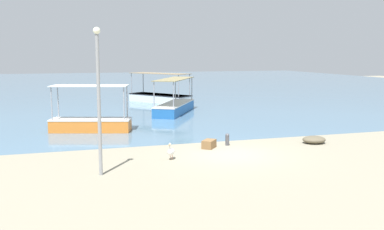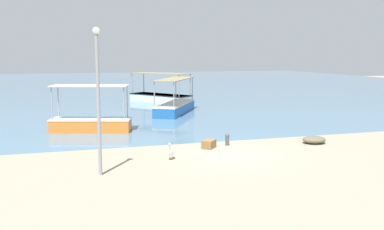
{
  "view_description": "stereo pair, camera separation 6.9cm",
  "coord_description": "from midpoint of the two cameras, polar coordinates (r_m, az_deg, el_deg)",
  "views": [
    {
      "loc": [
        -7.56,
        -18.53,
        4.75
      ],
      "look_at": [
        -0.67,
        4.05,
        1.38
      ],
      "focal_mm": 40.0,
      "sensor_mm": 36.0,
      "label": 1
    },
    {
      "loc": [
        -7.5,
        -18.55,
        4.75
      ],
      "look_at": [
        -0.67,
        4.05,
        1.38
      ],
      "focal_mm": 40.0,
      "sensor_mm": 36.0,
      "label": 2
    }
  ],
  "objects": [
    {
      "name": "ground",
      "position": [
        20.56,
        5.0,
        -5.26
      ],
      "size": [
        120.0,
        120.0,
        0.0
      ],
      "primitive_type": "plane",
      "color": "gray"
    },
    {
      "name": "harbor_water",
      "position": [
        67.13,
        -10.53,
        3.94
      ],
      "size": [
        110.0,
        90.0,
        0.0
      ],
      "primitive_type": "cube",
      "color": "slate",
      "rests_on": "ground"
    },
    {
      "name": "fishing_boat_center",
      "position": [
        42.41,
        -4.34,
        2.46
      ],
      "size": [
        5.54,
        6.51,
        2.88
      ],
      "color": "silver",
      "rests_on": "harbor_water"
    },
    {
      "name": "fishing_boat_near_right",
      "position": [
        27.18,
        -13.4,
        -0.93
      ],
      "size": [
        5.12,
        2.89,
        2.86
      ],
      "color": "orange",
      "rests_on": "harbor_water"
    },
    {
      "name": "fishing_boat_outer",
      "position": [
        34.64,
        -2.39,
        1.2
      ],
      "size": [
        4.87,
        6.78,
        2.79
      ],
      "color": "#2363AC",
      "rests_on": "harbor_water"
    },
    {
      "name": "pelican",
      "position": [
        19.48,
        -2.91,
        -4.86
      ],
      "size": [
        0.53,
        0.73,
        0.8
      ],
      "color": "#E0997A",
      "rests_on": "ground"
    },
    {
      "name": "lamp_post",
      "position": [
        16.9,
        -12.46,
        2.81
      ],
      "size": [
        0.28,
        0.28,
        5.77
      ],
      "color": "gray",
      "rests_on": "ground"
    },
    {
      "name": "mooring_bollard",
      "position": [
        22.49,
        4.64,
        -3.21
      ],
      "size": [
        0.21,
        0.21,
        0.64
      ],
      "color": "#47474C",
      "rests_on": "ground"
    },
    {
      "name": "net_pile",
      "position": [
        23.9,
        15.89,
        -3.17
      ],
      "size": [
        1.26,
        1.07,
        0.39
      ],
      "primitive_type": "ellipsoid",
      "color": "brown",
      "rests_on": "ground"
    },
    {
      "name": "cargo_crate",
      "position": [
        21.81,
        2.19,
        -3.89
      ],
      "size": [
        0.92,
        0.95,
        0.43
      ],
      "primitive_type": "cube",
      "rotation": [
        0.0,
        0.0,
        0.86
      ],
      "color": "brown",
      "rests_on": "ground"
    }
  ]
}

